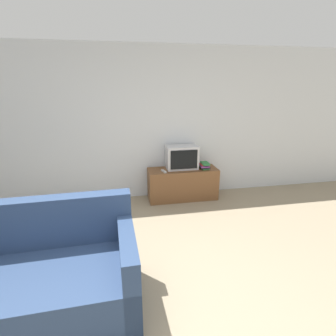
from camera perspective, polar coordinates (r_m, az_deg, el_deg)
name	(u,v)px	position (r m, az deg, el deg)	size (l,w,h in m)	color
wall_back	(130,126)	(4.56, -8.29, 9.13)	(9.00, 0.06, 2.60)	silver
tv_stand	(183,184)	(4.69, 3.19, -3.43)	(1.22, 0.43, 0.55)	brown
television	(182,157)	(4.59, 3.02, 2.37)	(0.54, 0.33, 0.40)	silver
couch	(35,282)	(2.75, -26.95, -21.33)	(1.78, 0.98, 0.97)	navy
book_stack	(204,166)	(4.63, 7.95, 0.51)	(0.17, 0.22, 0.11)	#2D753D
remote_on_stand	(164,171)	(4.44, -0.93, -0.71)	(0.08, 0.15, 0.02)	#B7B7B7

